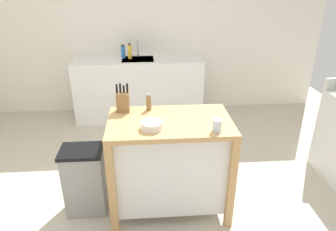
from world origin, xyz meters
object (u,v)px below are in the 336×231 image
object	(u,v)px
trash_bin	(85,180)
sink_faucet	(138,49)
drinking_cup	(217,126)
pepper_grinder	(149,102)
bowl_ceramic_wide	(152,125)
bottle_dish_soap	(123,52)
knife_block	(123,101)
bottle_spray_cleaner	(130,52)
kitchen_island	(170,160)

from	to	relation	value
trash_bin	sink_faucet	distance (m)	2.30
trash_bin	sink_faucet	bearing A→B (deg)	77.91
drinking_cup	pepper_grinder	bearing A→B (deg)	138.45
bowl_ceramic_wide	bottle_dish_soap	bearing A→B (deg)	98.75
knife_block	sink_faucet	world-z (taller)	knife_block
pepper_grinder	bottle_dish_soap	world-z (taller)	bottle_dish_soap
bottle_dish_soap	bottle_spray_cleaner	world-z (taller)	bottle_spray_cleaner
drinking_cup	bottle_dish_soap	bearing A→B (deg)	109.83
knife_block	pepper_grinder	world-z (taller)	knife_block
knife_block	bottle_spray_cleaner	size ratio (longest dim) A/B	1.19
knife_block	trash_bin	distance (m)	0.78
trash_bin	sink_faucet	world-z (taller)	sink_faucet
bottle_spray_cleaner	knife_block	bearing A→B (deg)	-89.65
kitchen_island	trash_bin	distance (m)	0.77
kitchen_island	bowl_ceramic_wide	size ratio (longest dim) A/B	6.04
drinking_cup	bottle_dish_soap	xyz separation A→B (m)	(-0.83, 2.30, 0.04)
bowl_ceramic_wide	drinking_cup	distance (m)	0.50
drinking_cup	bottle_spray_cleaner	size ratio (longest dim) A/B	0.47
knife_block	kitchen_island	bearing A→B (deg)	-28.59
drinking_cup	trash_bin	xyz separation A→B (m)	(-1.09, 0.24, -0.62)
pepper_grinder	trash_bin	bearing A→B (deg)	-160.20
drinking_cup	pepper_grinder	distance (m)	0.67
drinking_cup	sink_faucet	bearing A→B (deg)	104.70
bowl_ceramic_wide	bottle_spray_cleaner	xyz separation A→B (m)	(-0.25, 2.17, 0.07)
sink_faucet	bottle_spray_cleaner	distance (m)	0.17
bowl_ceramic_wide	trash_bin	distance (m)	0.86
bottle_dish_soap	sink_faucet	bearing A→B (deg)	21.04
bowl_ceramic_wide	bottle_spray_cleaner	distance (m)	2.19
pepper_grinder	trash_bin	size ratio (longest dim) A/B	0.25
sink_faucet	bottle_spray_cleaner	xyz separation A→B (m)	(-0.11, -0.13, -0.01)
kitchen_island	knife_block	xyz separation A→B (m)	(-0.39, 0.21, 0.48)
kitchen_island	drinking_cup	size ratio (longest dim) A/B	10.17
knife_block	bottle_spray_cleaner	world-z (taller)	knife_block
pepper_grinder	bottle_dish_soap	size ratio (longest dim) A/B	0.83
kitchen_island	bottle_dish_soap	world-z (taller)	bottle_dish_soap
knife_block	pepper_grinder	xyz separation A→B (m)	(0.22, 0.01, -0.02)
knife_block	bowl_ceramic_wide	size ratio (longest dim) A/B	1.50
pepper_grinder	bottle_spray_cleaner	bearing A→B (deg)	97.32
bottle_dish_soap	bottle_spray_cleaner	distance (m)	0.11
bowl_ceramic_wide	pepper_grinder	xyz separation A→B (m)	(-0.01, 0.37, 0.04)
bottle_spray_cleaner	bowl_ceramic_wide	bearing A→B (deg)	-83.51
knife_block	sink_faucet	size ratio (longest dim) A/B	1.15
pepper_grinder	bottle_dish_soap	xyz separation A→B (m)	(-0.33, 1.86, 0.02)
kitchen_island	bowl_ceramic_wide	world-z (taller)	bowl_ceramic_wide
knife_block	drinking_cup	distance (m)	0.85
trash_bin	bottle_spray_cleaner	distance (m)	2.16
pepper_grinder	drinking_cup	bearing A→B (deg)	-41.55
drinking_cup	bottle_dish_soap	world-z (taller)	bottle_dish_soap
knife_block	pepper_grinder	bearing A→B (deg)	2.77
knife_block	drinking_cup	world-z (taller)	knife_block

